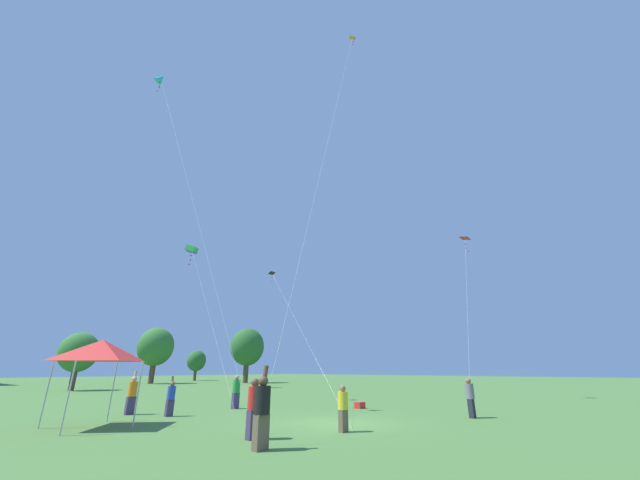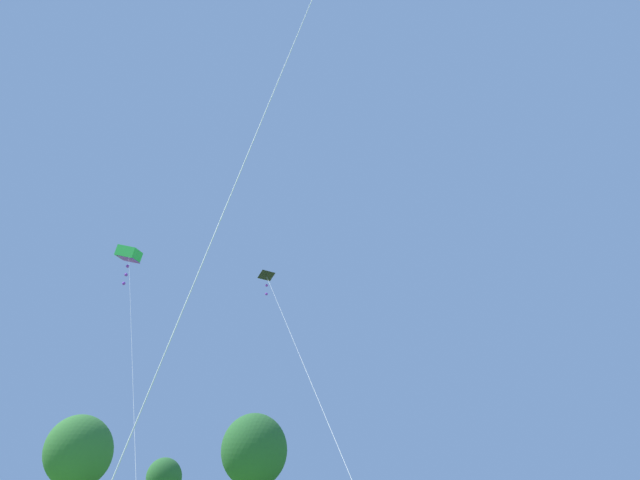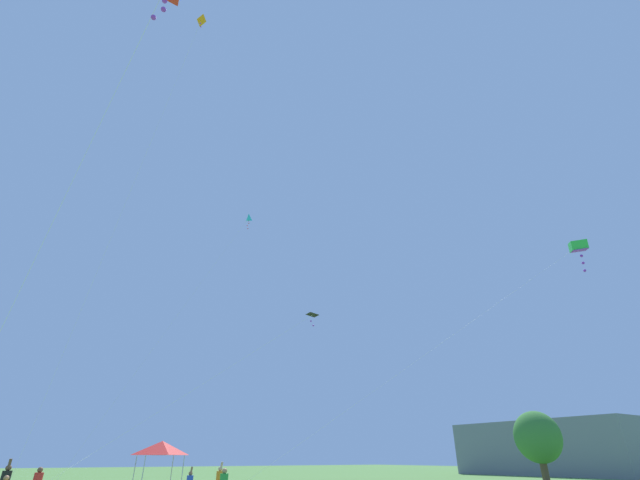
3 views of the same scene
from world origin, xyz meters
TOP-DOWN VIEW (x-y plane):
  - tree_far_right at (25.86, 37.19)m, footprint 5.48×4.93m
  - tree_far_left at (27.44, 53.70)m, footprint 3.57×3.21m
  - tree_near_right at (15.15, 45.72)m, footprint 5.34×4.80m
  - kite_green_box_3 at (10.13, 30.31)m, footprint 10.50×24.10m
  - kite_black_delta_4 at (5.11, 9.67)m, footprint 6.77×11.81m

SIDE VIEW (x-z plane):
  - tree_far_left at x=27.44m, z-range 0.79..6.17m
  - tree_near_right at x=15.15m, z-range 1.18..9.23m
  - tree_far_right at x=25.86m, z-range 1.21..9.48m
  - kite_black_delta_4 at x=5.11m, z-range 4.14..13.14m
  - kite_green_box_3 at x=10.13m, z-range 7.84..24.66m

